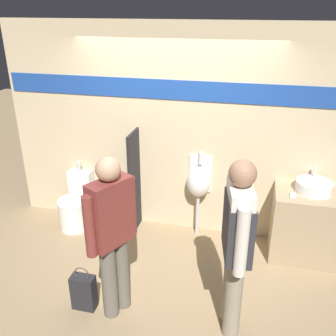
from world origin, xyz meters
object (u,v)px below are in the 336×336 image
at_px(person_with_lanyard, 112,232).
at_px(person_in_vest, 237,238).
at_px(urinal_near_counter, 199,182).
at_px(sink_basin, 314,187).
at_px(toilet, 75,207).
at_px(shopping_bag, 84,292).
at_px(cell_phone, 293,196).

bearing_deg(person_with_lanyard, person_in_vest, -59.86).
bearing_deg(urinal_near_counter, person_in_vest, -69.09).
relative_size(sink_basin, toilet, 0.47).
relative_size(urinal_near_counter, toilet, 1.32).
relative_size(toilet, shopping_bag, 1.75).
distance_m(sink_basin, urinal_near_counter, 1.37).
bearing_deg(toilet, person_in_vest, -30.10).
bearing_deg(shopping_bag, sink_basin, 33.70).
relative_size(sink_basin, cell_phone, 2.95).
relative_size(sink_basin, shopping_bag, 0.82).
distance_m(urinal_near_counter, person_with_lanyard, 1.65).
bearing_deg(shopping_bag, person_in_vest, 4.06).
distance_m(cell_phone, toilet, 2.86).
bearing_deg(person_in_vest, person_with_lanyard, 82.11).
bearing_deg(person_with_lanyard, toilet, 67.31).
height_order(person_with_lanyard, shopping_bag, person_with_lanyard).
relative_size(urinal_near_counter, person_in_vest, 0.66).
height_order(urinal_near_counter, shopping_bag, urinal_near_counter).
distance_m(person_in_vest, shopping_bag, 1.68).
xyz_separation_m(toilet, person_with_lanyard, (1.12, -1.35, 0.64)).
bearing_deg(person_in_vest, urinal_near_counter, 10.58).
bearing_deg(toilet, person_with_lanyard, -50.39).
bearing_deg(urinal_near_counter, cell_phone, -13.90).
xyz_separation_m(sink_basin, toilet, (-3.04, -0.09, -0.63)).
height_order(cell_phone, person_with_lanyard, person_with_lanyard).
distance_m(cell_phone, person_in_vest, 1.35).
xyz_separation_m(urinal_near_counter, shopping_bag, (-0.89, -1.61, -0.58)).
xyz_separation_m(cell_phone, person_in_vest, (-0.55, -1.22, 0.15)).
height_order(sink_basin, person_with_lanyard, person_with_lanyard).
relative_size(toilet, person_in_vest, 0.50).
bearing_deg(urinal_near_counter, sink_basin, -4.34).
bearing_deg(toilet, sink_basin, 1.78).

